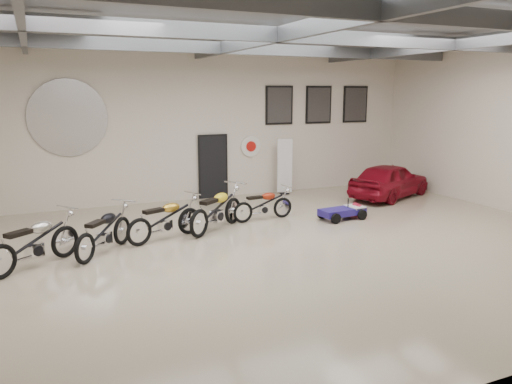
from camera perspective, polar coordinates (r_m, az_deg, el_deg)
name	(u,v)px	position (r m, az deg, el deg)	size (l,w,h in m)	color
floor	(277,248)	(11.67, 2.40, -6.37)	(16.00, 12.00, 0.01)	tan
ceiling	(279,23)	(11.21, 2.62, 18.78)	(16.00, 12.00, 0.01)	slate
back_wall	(197,124)	(16.74, -6.73, 7.67)	(16.00, 0.02, 5.00)	beige
ceiling_beams	(279,35)	(11.18, 2.61, 17.51)	(15.80, 11.80, 0.32)	#595D61
door	(213,167)	(16.99, -4.95, 2.84)	(0.92, 0.08, 2.10)	black
logo_plaque	(68,118)	(15.95, -20.68, 7.93)	(2.30, 0.06, 1.16)	silver
poster_left	(279,105)	(17.79, 2.67, 9.88)	(1.05, 0.08, 1.35)	black
poster_mid	(319,105)	(18.56, 7.16, 9.87)	(1.05, 0.08, 1.35)	black
poster_right	(355,104)	(19.43, 11.27, 9.80)	(1.05, 0.08, 1.35)	black
oil_sign	(251,146)	(17.41, -0.61, 5.24)	(0.72, 0.10, 0.72)	white
banner_stand	(285,167)	(17.57, 3.31, 2.87)	(0.53, 0.21, 1.93)	white
motorcycle_silver	(34,241)	(11.17, -24.06, -5.15)	(2.17, 0.67, 1.13)	silver
motorcycle_black	(104,230)	(11.60, -16.97, -4.21)	(2.06, 0.64, 1.07)	silver
motorcycle_gold	(165,218)	(12.32, -10.38, -2.96)	(2.08, 0.65, 1.08)	silver
motorcycle_yellow	(217,209)	(12.98, -4.52, -1.90)	(2.23, 0.69, 1.16)	silver
motorcycle_red	(263,204)	(13.99, 0.83, -1.36)	(1.81, 0.56, 0.94)	silver
go_kart	(346,208)	(14.43, 10.26, -1.86)	(1.64, 0.74, 0.60)	navy
vintage_car	(390,180)	(17.58, 15.03, 1.30)	(3.53, 1.42, 1.20)	maroon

